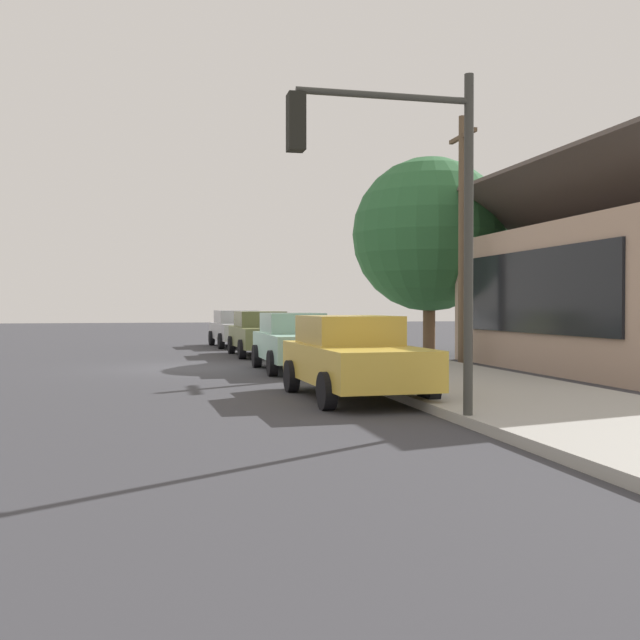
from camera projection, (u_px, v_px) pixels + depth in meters
The scene contains 11 objects.
ground_plane at pixel (186, 368), 21.32m from camera, with size 120.00×120.00×0.00m, color #38383D.
sidewalk_curb at pixel (372, 362), 22.57m from camera, with size 60.00×4.20×0.16m, color #A3A099.
car_silver at pixel (237, 328), 32.55m from camera, with size 4.82×2.29×1.59m.
car_olive at pixel (261, 333), 26.59m from camera, with size 4.73×2.09×1.59m.
car_seafoam at pixel (294, 341), 20.40m from camera, with size 4.44×1.96×1.59m.
car_mustard at pixel (353, 356), 14.32m from camera, with size 4.53×2.20×1.59m.
storefront_building at pixel (631, 294), 20.49m from camera, with size 10.71×6.42×5.70m.
shade_tree at pixel (429, 235), 26.62m from camera, with size 5.53×5.53×7.12m.
traffic_light_main at pixel (400, 188), 10.71m from camera, with size 0.37×2.79×5.20m.
utility_pole_wooden at pixel (462, 235), 22.34m from camera, with size 1.80×0.24×7.50m.
fire_hydrant_red at pixel (304, 343), 25.73m from camera, with size 0.22×0.22×0.71m.
Camera 1 is at (21.61, -1.00, 1.78)m, focal length 41.61 mm.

